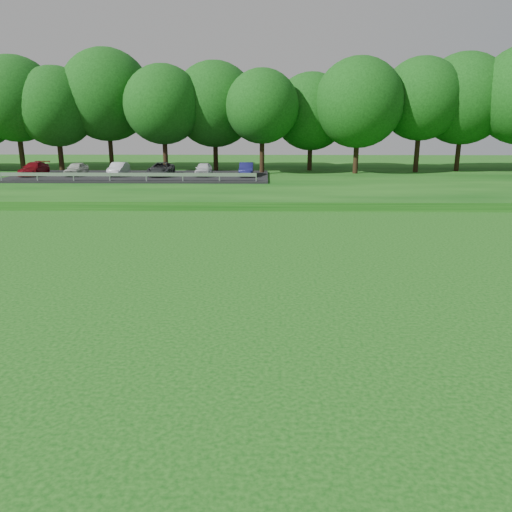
{
  "coord_description": "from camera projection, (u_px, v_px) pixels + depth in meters",
  "views": [
    {
      "loc": [
        -12.21,
        -13.94,
        6.12
      ],
      "look_at": [
        -12.53,
        3.26,
        1.3
      ],
      "focal_mm": 35.0,
      "sensor_mm": 36.0,
      "label": 1
    }
  ],
  "objects": [
    {
      "name": "treeline",
      "position": [
        389.0,
        96.0,
        49.24
      ],
      "size": [
        104.0,
        7.0,
        15.0
      ],
      "primitive_type": null,
      "color": "#0F3B0D",
      "rests_on": "berm"
    },
    {
      "name": "berm",
      "position": [
        393.0,
        180.0,
        47.5
      ],
      "size": [
        130.0,
        30.0,
        0.6
      ],
      "primitive_type": "cube",
      "color": "#0C420D",
      "rests_on": "ground"
    },
    {
      "name": "parking_lot",
      "position": [
        137.0,
        173.0,
        46.61
      ],
      "size": [
        24.0,
        9.0,
        1.38
      ],
      "color": "black",
      "rests_on": "berm"
    },
    {
      "name": "walking_path",
      "position": [
        444.0,
        209.0,
        34.1
      ],
      "size": [
        130.0,
        1.6,
        0.04
      ],
      "primitive_type": "cube",
      "color": "gray",
      "rests_on": "ground"
    }
  ]
}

